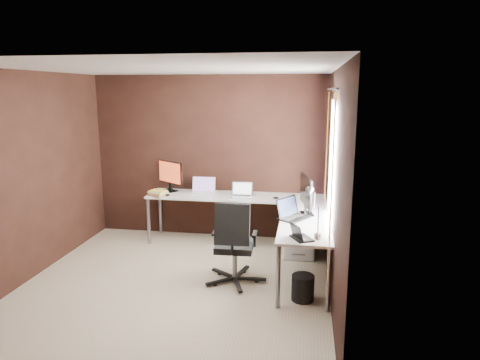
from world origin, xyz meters
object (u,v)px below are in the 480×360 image
object	(u,v)px
monitor_left	(170,174)
book_stack	(158,193)
laptop_black_big	(291,214)
laptop_white	(203,190)
drawer_pedestal	(299,234)
monitor_right	(306,193)
laptop_silver	(242,194)
laptop_black_small	(300,236)
wastebasket	(303,288)
office_chair	(234,259)
desk_lamp	(312,206)

from	to	relation	value
monitor_left	book_stack	bearing A→B (deg)	-71.42
laptop_black_big	book_stack	world-z (taller)	laptop_black_big
laptop_white	laptop_black_big	bearing A→B (deg)	-41.07
drawer_pedestal	book_stack	world-z (taller)	book_stack
monitor_right	laptop_white	size ratio (longest dim) A/B	1.63
laptop_silver	book_stack	world-z (taller)	laptop_silver
laptop_black_big	laptop_black_small	bearing A→B (deg)	-136.70
monitor_right	book_stack	size ratio (longest dim) A/B	1.85
monitor_left	book_stack	distance (m)	0.41
laptop_black_big	wastebasket	world-z (taller)	laptop_black_big
laptop_black_small	office_chair	world-z (taller)	office_chair
laptop_white	laptop_black_big	world-z (taller)	laptop_black_big
monitor_right	laptop_white	bearing A→B (deg)	47.45
book_stack	office_chair	world-z (taller)	office_chair
drawer_pedestal	desk_lamp	size ratio (longest dim) A/B	1.11
drawer_pedestal	desk_lamp	xyz separation A→B (m)	(0.14, -1.32, 0.77)
desk_lamp	wastebasket	size ratio (longest dim) A/B	1.89
wastebasket	laptop_black_small	bearing A→B (deg)	-122.30
laptop_white	monitor_left	bearing A→B (deg)	170.26
laptop_silver	wastebasket	distance (m)	1.99
drawer_pedestal	laptop_silver	world-z (taller)	laptop_silver
laptop_black_big	monitor_right	bearing A→B (deg)	-7.05
laptop_silver	desk_lamp	world-z (taller)	desk_lamp
monitor_right	drawer_pedestal	bearing A→B (deg)	-3.56
laptop_white	desk_lamp	distance (m)	2.39
office_chair	laptop_silver	bearing A→B (deg)	93.06
laptop_black_big	laptop_silver	bearing A→B (deg)	72.72
laptop_black_small	book_stack	xyz separation A→B (m)	(-2.12, 1.59, -0.00)
laptop_white	laptop_silver	xyz separation A→B (m)	(0.62, -0.13, -0.01)
laptop_black_big	desk_lamp	size ratio (longest dim) A/B	0.86
wastebasket	laptop_black_big	bearing A→B (deg)	103.88
drawer_pedestal	wastebasket	size ratio (longest dim) A/B	2.09
laptop_black_big	office_chair	size ratio (longest dim) A/B	0.46
drawer_pedestal	wastebasket	bearing A→B (deg)	-87.02
monitor_left	laptop_black_big	bearing A→B (deg)	2.50
drawer_pedestal	laptop_black_small	xyz separation A→B (m)	(0.02, -1.42, 0.47)
book_stack	office_chair	size ratio (longest dim) A/B	0.32
laptop_silver	monitor_right	bearing A→B (deg)	-42.15
office_chair	laptop_black_small	bearing A→B (deg)	-28.96
laptop_white	office_chair	size ratio (longest dim) A/B	0.36
laptop_black_small	wastebasket	size ratio (longest dim) A/B	1.06
monitor_right	laptop_silver	world-z (taller)	monitor_right
drawer_pedestal	office_chair	xyz separation A→B (m)	(-0.75, -1.03, -0.00)
book_stack	laptop_black_big	bearing A→B (deg)	-22.58
laptop_silver	office_chair	world-z (taller)	office_chair
laptop_black_big	desk_lamp	bearing A→B (deg)	-125.14
laptop_white	laptop_black_small	world-z (taller)	laptop_white
book_stack	wastebasket	size ratio (longest dim) A/B	1.12
book_stack	wastebasket	bearing A→B (deg)	-34.74
drawer_pedestal	monitor_right	world-z (taller)	monitor_right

